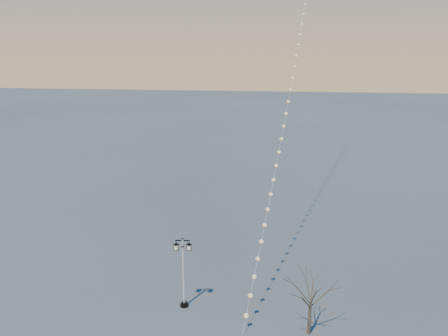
# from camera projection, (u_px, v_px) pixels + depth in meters

# --- Properties ---
(ground) EXTENTS (300.00, 300.00, 0.00)m
(ground) POSITION_uv_depth(u_px,v_px,m) (227.00, 328.00, 28.43)
(ground) COLOR #4D4E4D
(ground) RESTS_ON ground
(street_lamp) EXTENTS (1.31, 0.57, 5.16)m
(street_lamp) POSITION_uv_depth(u_px,v_px,m) (183.00, 269.00, 30.05)
(street_lamp) COLOR black
(street_lamp) RESTS_ON ground
(bare_tree) EXTENTS (2.51, 2.51, 4.16)m
(bare_tree) POSITION_uv_depth(u_px,v_px,m) (311.00, 292.00, 27.16)
(bare_tree) COLOR #493B29
(bare_tree) RESTS_ON ground
(kite_train) EXTENTS (7.22, 43.73, 37.64)m
(kite_train) POSITION_uv_depth(u_px,v_px,m) (297.00, 32.00, 42.53)
(kite_train) COLOR black
(kite_train) RESTS_ON ground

